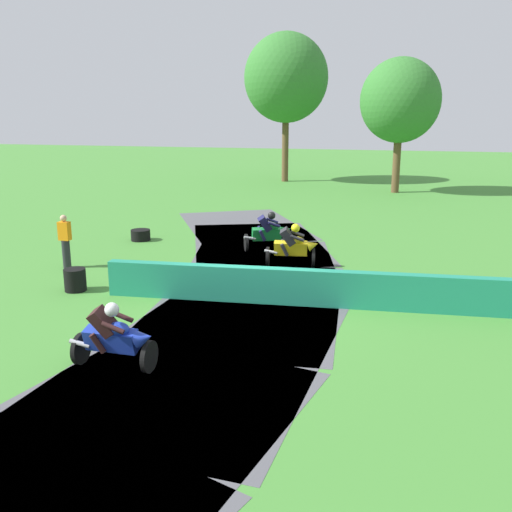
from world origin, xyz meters
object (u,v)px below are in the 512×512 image
Objects in this scene: tire_stack_mid_a at (75,280)px; track_marshal at (65,241)px; motorcycle_lead_blue at (115,337)px; motorcycle_chase_yellow at (293,246)px; motorcycle_trailing_green at (269,232)px; tire_stack_mid_b at (141,235)px.

tire_stack_mid_a is 0.37× the size of track_marshal.
motorcycle_lead_blue is 1.00× the size of motorcycle_chase_yellow.
motorcycle_chase_yellow is 2.21m from motorcycle_trailing_green.
track_marshal is (-4.88, 6.06, 0.17)m from motorcycle_lead_blue.
motorcycle_lead_blue is 11.02m from tire_stack_mid_b.
track_marshal is (-5.47, -3.65, 0.16)m from motorcycle_trailing_green.
motorcycle_lead_blue is 5.28m from tire_stack_mid_a.
motorcycle_trailing_green reaches higher than tire_stack_mid_a.
tire_stack_mid_a is (-5.14, -3.78, -0.35)m from motorcycle_chase_yellow.
motorcycle_chase_yellow and motorcycle_trailing_green have the same top height.
motorcycle_trailing_green is at bearing 86.49° from motorcycle_lead_blue.
motorcycle_chase_yellow reaches higher than tire_stack_mid_a.
motorcycle_trailing_green reaches higher than tire_stack_mid_b.
motorcycle_chase_yellow is at bearing -20.10° from tire_stack_mid_b.
motorcycle_trailing_green is 6.58m from track_marshal.
motorcycle_lead_blue is at bearing -51.19° from track_marshal.
track_marshal is (-1.52, 2.00, 0.52)m from tire_stack_mid_a.
tire_stack_mid_b is 0.44× the size of track_marshal.
motorcycle_chase_yellow is 6.58m from tire_stack_mid_b.
motorcycle_trailing_green is 2.85× the size of tire_stack_mid_a.
track_marshal reaches higher than motorcycle_trailing_green.
motorcycle_chase_yellow is (1.79, 7.85, 0.01)m from motorcycle_lead_blue.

